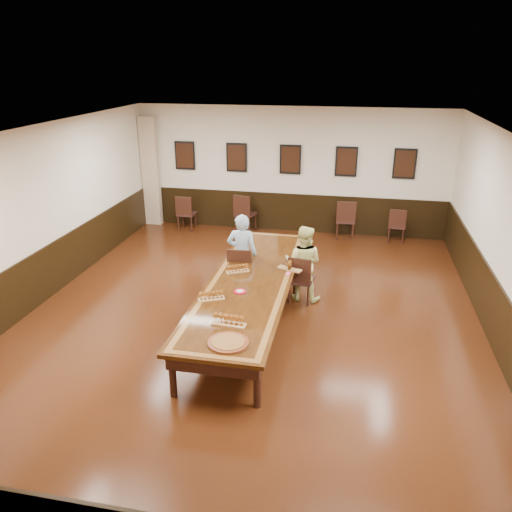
% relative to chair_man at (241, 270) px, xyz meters
% --- Properties ---
extents(floor, '(8.00, 10.00, 0.02)m').
position_rel_chair_man_xyz_m(floor, '(0.38, -0.96, -0.51)').
color(floor, black).
rests_on(floor, ground).
extents(ceiling, '(8.00, 10.00, 0.02)m').
position_rel_chair_man_xyz_m(ceiling, '(0.38, -0.96, 2.71)').
color(ceiling, white).
rests_on(ceiling, floor).
extents(wall_back, '(8.00, 0.02, 3.20)m').
position_rel_chair_man_xyz_m(wall_back, '(0.38, 4.05, 1.10)').
color(wall_back, beige).
rests_on(wall_back, floor).
extents(wall_front, '(8.00, 0.02, 3.20)m').
position_rel_chair_man_xyz_m(wall_front, '(0.38, -5.97, 1.10)').
color(wall_front, beige).
rests_on(wall_front, floor).
extents(wall_left, '(0.02, 10.00, 3.20)m').
position_rel_chair_man_xyz_m(wall_left, '(-3.63, -0.96, 1.10)').
color(wall_left, beige).
rests_on(wall_left, floor).
extents(wall_right, '(0.02, 10.00, 3.20)m').
position_rel_chair_man_xyz_m(wall_right, '(4.39, -0.96, 1.10)').
color(wall_right, beige).
rests_on(wall_right, floor).
extents(chair_man, '(0.49, 0.53, 0.99)m').
position_rel_chair_man_xyz_m(chair_man, '(0.00, 0.00, 0.00)').
color(chair_man, '#331A16').
rests_on(chair_man, floor).
extents(chair_woman, '(0.49, 0.53, 0.93)m').
position_rel_chair_man_xyz_m(chair_woman, '(1.17, -0.07, -0.03)').
color(chair_woman, '#331A16').
rests_on(chair_woman, floor).
extents(spare_chair_a, '(0.45, 0.49, 0.95)m').
position_rel_chair_man_xyz_m(spare_chair_a, '(-2.31, 3.55, -0.02)').
color(spare_chair_a, '#331A16').
rests_on(spare_chair_a, floor).
extents(spare_chair_b, '(0.58, 0.62, 1.01)m').
position_rel_chair_man_xyz_m(spare_chair_b, '(-0.74, 3.72, 0.01)').
color(spare_chair_b, '#331A16').
rests_on(spare_chair_b, floor).
extents(spare_chair_c, '(0.49, 0.53, 1.01)m').
position_rel_chair_man_xyz_m(spare_chair_c, '(1.86, 3.70, 0.01)').
color(spare_chair_c, '#331A16').
rests_on(spare_chair_c, floor).
extents(spare_chair_d, '(0.46, 0.49, 0.87)m').
position_rel_chair_man_xyz_m(spare_chair_d, '(3.13, 3.69, -0.06)').
color(spare_chair_d, '#331A16').
rests_on(spare_chair_d, floor).
extents(person_man, '(0.60, 0.41, 1.59)m').
position_rel_chair_man_xyz_m(person_man, '(-0.01, 0.11, 0.30)').
color(person_man, '#5193CB').
rests_on(person_man, floor).
extents(person_woman, '(0.79, 0.65, 1.46)m').
position_rel_chair_man_xyz_m(person_woman, '(1.18, 0.03, 0.23)').
color(person_woman, '#EEF096').
rests_on(person_woman, floor).
extents(pink_phone, '(0.10, 0.16, 0.01)m').
position_rel_chair_man_xyz_m(pink_phone, '(0.98, -0.57, 0.26)').
color(pink_phone, '#F05085').
rests_on(pink_phone, conference_table).
extents(curtain, '(0.45, 0.18, 2.90)m').
position_rel_chair_man_xyz_m(curtain, '(-3.37, 3.86, 0.95)').
color(curtain, tan).
rests_on(curtain, floor).
extents(wainscoting, '(8.00, 10.00, 1.00)m').
position_rel_chair_man_xyz_m(wainscoting, '(0.38, -0.96, 0.00)').
color(wainscoting, black).
rests_on(wainscoting, floor).
extents(conference_table, '(1.40, 5.00, 0.76)m').
position_rel_chair_man_xyz_m(conference_table, '(0.38, -0.96, 0.11)').
color(conference_table, black).
rests_on(conference_table, floor).
extents(posters, '(6.14, 0.04, 0.74)m').
position_rel_chair_man_xyz_m(posters, '(0.38, 3.98, 1.40)').
color(posters, black).
rests_on(posters, wall_back).
extents(flight_a, '(0.42, 0.30, 0.15)m').
position_rel_chair_man_xyz_m(flight_a, '(0.09, -0.67, 0.32)').
color(flight_a, '#A77946').
rests_on(flight_a, conference_table).
extents(flight_b, '(0.47, 0.28, 0.17)m').
position_rel_chair_man_xyz_m(flight_b, '(0.98, -0.38, 0.33)').
color(flight_b, '#A77946').
rests_on(flight_b, conference_table).
extents(flight_c, '(0.43, 0.29, 0.15)m').
position_rel_chair_man_xyz_m(flight_c, '(-0.06, -1.81, 0.32)').
color(flight_c, '#A77946').
rests_on(flight_c, conference_table).
extents(flight_d, '(0.50, 0.19, 0.18)m').
position_rel_chair_man_xyz_m(flight_d, '(0.40, -2.54, 0.34)').
color(flight_d, '#A77946').
rests_on(flight_d, conference_table).
extents(red_plate_grp, '(0.21, 0.21, 0.03)m').
position_rel_chair_man_xyz_m(red_plate_grp, '(0.31, -1.46, 0.26)').
color(red_plate_grp, '#B70C20').
rests_on(red_plate_grp, conference_table).
extents(carved_platter, '(0.63, 0.63, 0.04)m').
position_rel_chair_man_xyz_m(carved_platter, '(0.52, -3.02, 0.27)').
color(carved_platter, '#572211').
rests_on(carved_platter, conference_table).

